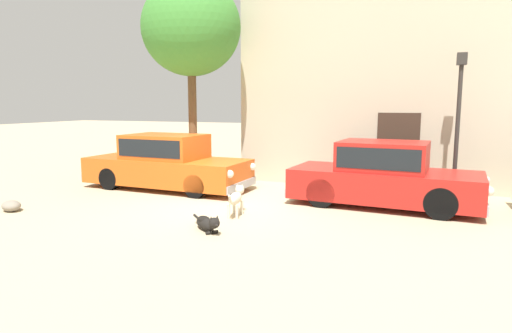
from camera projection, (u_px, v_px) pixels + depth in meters
ground_plane at (220, 203)px, 10.31m from camera, size 80.00×80.00×0.00m
parked_sedan_nearest at (166, 162)px, 12.04m from camera, size 4.78×1.93×1.50m
parked_sedan_second at (383, 175)px, 9.98m from camera, size 4.43×2.03×1.49m
apartment_block at (475, 37)px, 13.19m from camera, size 13.10×5.56×8.67m
stray_dog_spotted at (236, 198)px, 9.15m from camera, size 0.32×1.04×0.62m
stray_dog_tan at (207, 223)px, 8.07m from camera, size 0.90×0.74×0.37m
street_lamp at (459, 106)px, 10.34m from camera, size 0.22×0.22×3.52m
acacia_tree_left at (191, 28)px, 12.02m from camera, size 2.80×2.52×5.76m
rubble_pile at (11, 206)px, 9.56m from camera, size 0.63×0.57×0.24m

